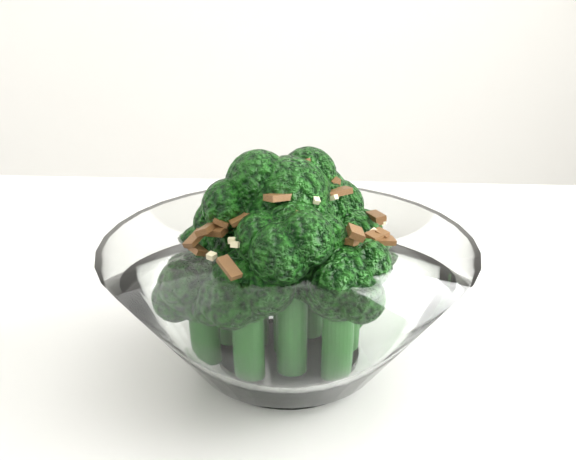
{
  "coord_description": "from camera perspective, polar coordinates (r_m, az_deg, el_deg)",
  "views": [
    {
      "loc": [
        0.22,
        -0.36,
        1.05
      ],
      "look_at": [
        0.26,
        0.1,
        0.85
      ],
      "focal_mm": 50.0,
      "sensor_mm": 36.0,
      "label": 1
    }
  ],
  "objects": [
    {
      "name": "broccoli_dish",
      "position": [
        0.52,
        -0.04,
        -4.27
      ],
      "size": [
        0.24,
        0.24,
        0.15
      ],
      "color": "white",
      "rests_on": "table"
    },
    {
      "name": "table",
      "position": [
        0.6,
        -13.43,
        -14.99
      ],
      "size": [
        1.3,
        0.96,
        0.75
      ],
      "color": "white",
      "rests_on": "ground"
    }
  ]
}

